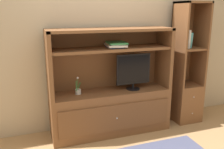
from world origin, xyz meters
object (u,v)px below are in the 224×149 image
object	(u,v)px
bookshelf_tall	(186,83)
upright_book_row	(186,40)
tv_monitor	(133,71)
media_console	(111,100)
potted_plant	(78,91)
magazine_stack	(116,45)

from	to	relation	value
bookshelf_tall	upright_book_row	distance (m)	0.69
tv_monitor	bookshelf_tall	bearing A→B (deg)	2.86
upright_book_row	media_console	bearing A→B (deg)	179.71
upright_book_row	tv_monitor	bearing A→B (deg)	-177.61
potted_plant	upright_book_row	xyz separation A→B (m)	(1.66, -0.01, 0.63)
bookshelf_tall	potted_plant	bearing A→B (deg)	179.93
tv_monitor	magazine_stack	xyz separation A→B (m)	(-0.26, 0.04, 0.38)
bookshelf_tall	upright_book_row	bearing A→B (deg)	-171.93
magazine_stack	upright_book_row	size ratio (longest dim) A/B	1.36
potted_plant	magazine_stack	distance (m)	0.81
magazine_stack	media_console	bearing A→B (deg)	177.65
potted_plant	bookshelf_tall	size ratio (longest dim) A/B	0.13
tv_monitor	media_console	bearing A→B (deg)	172.67
magazine_stack	upright_book_row	bearing A→B (deg)	-0.16
media_console	tv_monitor	world-z (taller)	media_console
tv_monitor	upright_book_row	bearing A→B (deg)	2.39
tv_monitor	potted_plant	distance (m)	0.83
media_console	bookshelf_tall	xyz separation A→B (m)	(1.27, 0.01, 0.13)
tv_monitor	bookshelf_tall	size ratio (longest dim) A/B	0.28
media_console	tv_monitor	distance (m)	0.53
potted_plant	bookshelf_tall	xyz separation A→B (m)	(1.74, -0.00, -0.06)
tv_monitor	potted_plant	xyz separation A→B (m)	(-0.80, 0.05, -0.23)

